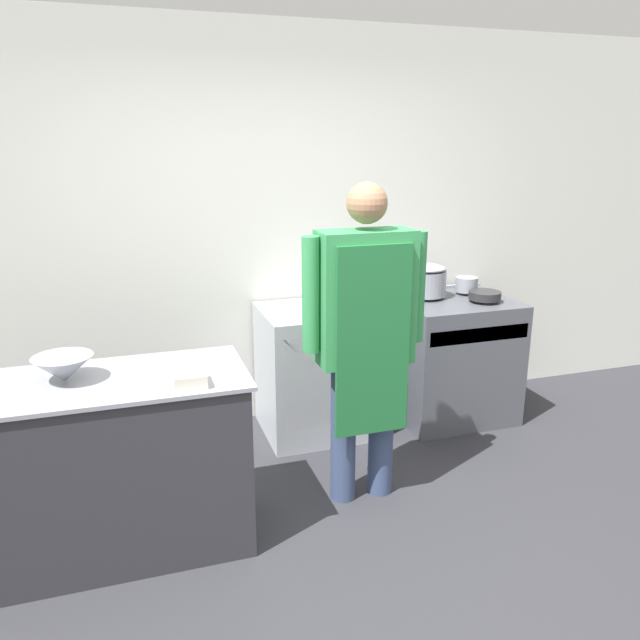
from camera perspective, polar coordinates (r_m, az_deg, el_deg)
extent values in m
plane|color=#2D2D33|center=(3.05, 4.58, -23.77)|extent=(14.00, 14.00, 0.00)
cube|color=silver|center=(4.32, -5.37, 8.06)|extent=(8.00, 0.05, 2.70)
cube|color=#2D2D33|center=(3.24, -18.15, -12.65)|extent=(1.23, 0.60, 0.87)
cube|color=gray|center=(3.06, -18.88, -5.31)|extent=(1.28, 0.62, 0.02)
cube|color=#4C4F56|center=(4.61, 11.92, -3.42)|extent=(0.80, 0.70, 0.87)
cube|color=gray|center=(4.25, 14.34, -1.29)|extent=(0.73, 0.03, 0.10)
cube|color=gray|center=(4.76, 10.26, 2.91)|extent=(0.80, 0.03, 0.02)
cube|color=#A8ADB2|center=(4.27, -0.59, -4.67)|extent=(0.69, 0.64, 0.87)
cube|color=silver|center=(3.97, 0.76, -5.61)|extent=(0.59, 0.02, 0.61)
cylinder|color=#38476B|center=(3.49, 2.13, -10.22)|extent=(0.14, 0.14, 0.81)
cylinder|color=#38476B|center=(3.57, 5.61, -9.68)|extent=(0.14, 0.14, 0.81)
cube|color=#338C4C|center=(3.27, 4.14, 2.06)|extent=(0.50, 0.22, 0.71)
cube|color=#1E6633|center=(3.22, 4.88, -2.08)|extent=(0.40, 0.02, 1.01)
cylinder|color=#338C4C|center=(3.16, -0.86, 2.28)|extent=(0.09, 0.09, 0.60)
cylinder|color=#338C4C|center=(3.38, 8.84, 3.00)|extent=(0.09, 0.09, 0.60)
sphere|color=#9E7051|center=(3.18, 4.32, 10.62)|extent=(0.21, 0.21, 0.21)
cone|color=gray|center=(3.08, -22.40, -4.15)|extent=(0.27, 0.27, 0.12)
cube|color=silver|center=(2.87, -11.86, -5.31)|extent=(0.15, 0.15, 0.06)
cylinder|color=gray|center=(4.48, 9.55, 3.38)|extent=(0.30, 0.30, 0.17)
ellipsoid|color=gray|center=(4.46, 9.61, 4.73)|extent=(0.29, 0.29, 0.05)
cylinder|color=#262628|center=(4.45, 14.83, 2.20)|extent=(0.22, 0.22, 0.06)
cylinder|color=gray|center=(4.65, 13.25, 3.20)|extent=(0.16, 0.16, 0.10)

